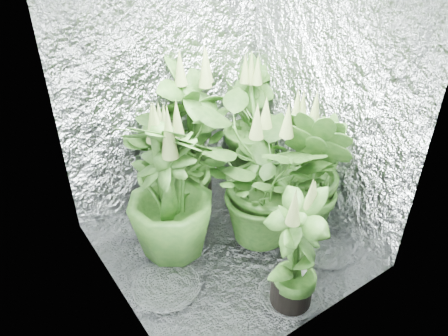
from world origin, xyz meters
TOP-DOWN VIEW (x-y plane):
  - ground at (0.00, 0.00)m, footprint 1.60×1.60m
  - walls at (0.00, 0.00)m, footprint 1.62×1.62m
  - plant_a at (-0.11, 0.50)m, footprint 0.98×0.98m
  - plant_b at (0.10, 0.64)m, footprint 0.81×0.81m
  - plant_c at (0.64, 0.64)m, footprint 0.61×0.61m
  - plant_d at (-0.35, 0.16)m, footprint 0.80×0.80m
  - plant_e at (0.26, -0.09)m, footprint 1.01×1.01m
  - plant_f at (0.01, -0.64)m, footprint 0.50×0.50m
  - plant_g at (0.54, -0.21)m, footprint 0.62×0.62m
  - circulation_fan at (0.60, 0.17)m, footprint 0.18×0.30m
  - plant_label at (0.06, -0.67)m, footprint 0.06×0.04m

SIDE VIEW (x-z plane):
  - ground at x=0.00m, z-range 0.00..0.00m
  - circulation_fan at x=0.60m, z-range -0.03..0.33m
  - plant_label at x=0.06m, z-range 0.26..0.34m
  - plant_f at x=0.01m, z-range -0.04..0.86m
  - plant_a at x=-0.11m, z-range -0.03..0.96m
  - plant_d at x=-0.35m, z-range -0.05..1.08m
  - plant_e at x=0.26m, z-range -0.03..1.07m
  - plant_c at x=0.64m, z-range -0.04..1.07m
  - plant_g at x=0.54m, z-range -0.04..1.08m
  - plant_b at x=0.10m, z-range -0.04..1.20m
  - walls at x=0.00m, z-range 0.00..2.00m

